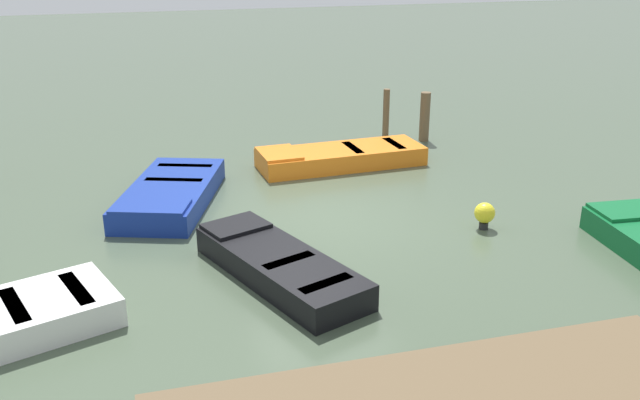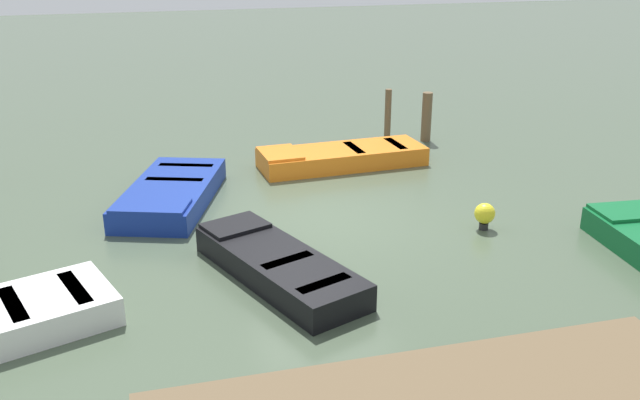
% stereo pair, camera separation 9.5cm
% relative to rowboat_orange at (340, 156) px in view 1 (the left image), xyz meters
% --- Properties ---
extents(ground_plane, '(80.00, 80.00, 0.00)m').
position_rel_rowboat_orange_xyz_m(ground_plane, '(1.33, 2.82, -0.22)').
color(ground_plane, '#475642').
extents(rowboat_orange, '(3.72, 1.36, 0.46)m').
position_rel_rowboat_orange_xyz_m(rowboat_orange, '(0.00, 0.00, 0.00)').
color(rowboat_orange, orange).
rests_on(rowboat_orange, ground_plane).
extents(rowboat_black, '(2.10, 3.40, 0.46)m').
position_rel_rowboat_orange_xyz_m(rowboat_black, '(2.61, 4.89, 0.00)').
color(rowboat_black, black).
rests_on(rowboat_black, ground_plane).
extents(rowboat_blue, '(2.50, 3.56, 0.46)m').
position_rel_rowboat_orange_xyz_m(rowboat_blue, '(3.84, 1.30, 0.00)').
color(rowboat_blue, navy).
rests_on(rowboat_blue, ground_plane).
extents(mooring_piling_center, '(0.25, 0.25, 1.22)m').
position_rel_rowboat_orange_xyz_m(mooring_piling_center, '(-2.68, -1.34, 0.40)').
color(mooring_piling_center, brown).
rests_on(mooring_piling_center, ground_plane).
extents(mooring_piling_near_right, '(0.16, 0.16, 1.25)m').
position_rel_rowboat_orange_xyz_m(mooring_piling_near_right, '(-1.87, -1.89, 0.41)').
color(mooring_piling_near_right, brown).
rests_on(mooring_piling_near_right, ground_plane).
extents(marker_buoy, '(0.36, 0.36, 0.48)m').
position_rel_rowboat_orange_xyz_m(marker_buoy, '(-1.26, 4.13, 0.07)').
color(marker_buoy, '#262626').
rests_on(marker_buoy, ground_plane).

